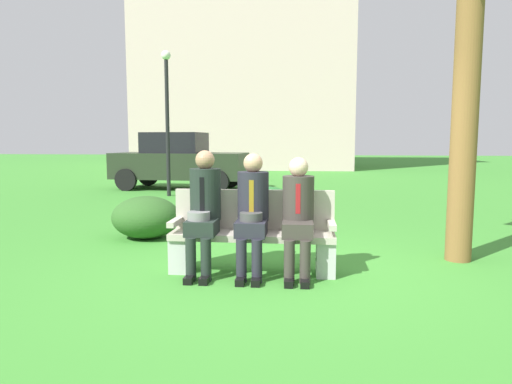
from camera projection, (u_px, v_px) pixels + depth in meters
ground_plane at (281, 271)px, 5.11m from camera, size 80.00×80.00×0.00m
park_bench at (253, 234)px, 5.07m from camera, size 1.80×0.44×0.90m
seated_man_left at (204, 206)px, 4.97m from camera, size 0.34×0.72×1.34m
seated_man_middle at (252, 208)px, 4.91m from camera, size 0.34×0.72×1.31m
seated_man_right at (298, 210)px, 4.86m from camera, size 0.34×0.72×1.27m
shrub_near_bench at (265, 210)px, 7.21m from camera, size 1.17×1.08×0.73m
shrub_mid_lawn at (146, 217)px, 6.81m from camera, size 1.01×0.92×0.63m
parked_car_near at (179, 161)px, 13.63m from camera, size 4.01×1.96×1.68m
street_lamp at (167, 108)px, 11.75m from camera, size 0.24×0.24×3.72m
building_backdrop at (248, 37)px, 24.93m from camera, size 11.43×8.01×14.06m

